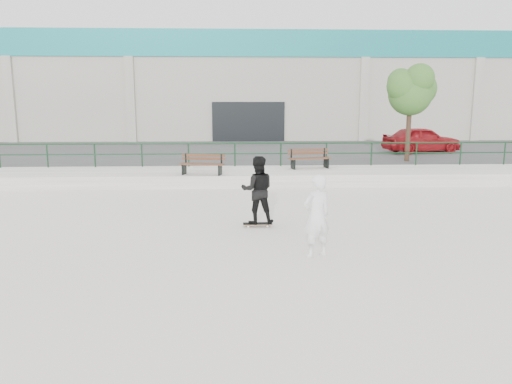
{
  "coord_description": "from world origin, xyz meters",
  "views": [
    {
      "loc": [
        -1.08,
        -10.77,
        3.38
      ],
      "look_at": [
        -0.49,
        2.0,
        0.99
      ],
      "focal_mm": 35.0,
      "sensor_mm": 36.0,
      "label": 1
    }
  ],
  "objects_px": {
    "bench_right": "(309,159)",
    "standing_skater": "(258,190)",
    "bench_left": "(202,164)",
    "seated_skater": "(317,216)",
    "tree": "(411,89)",
    "red_car": "(421,140)",
    "skateboard": "(258,224)"
  },
  "relations": [
    {
      "from": "skateboard",
      "to": "bench_left",
      "type": "bearing_deg",
      "value": 104.37
    },
    {
      "from": "standing_skater",
      "to": "seated_skater",
      "type": "bearing_deg",
      "value": 113.2
    },
    {
      "from": "tree",
      "to": "skateboard",
      "type": "xyz_separation_m",
      "value": [
        -7.61,
        -10.11,
        -3.78
      ]
    },
    {
      "from": "red_car",
      "to": "seated_skater",
      "type": "bearing_deg",
      "value": 142.69
    },
    {
      "from": "bench_left",
      "to": "tree",
      "type": "relative_size",
      "value": 0.4
    },
    {
      "from": "bench_left",
      "to": "red_car",
      "type": "bearing_deg",
      "value": 45.37
    },
    {
      "from": "seated_skater",
      "to": "tree",
      "type": "bearing_deg",
      "value": -140.24
    },
    {
      "from": "bench_right",
      "to": "seated_skater",
      "type": "distance_m",
      "value": 10.55
    },
    {
      "from": "bench_left",
      "to": "skateboard",
      "type": "distance_m",
      "value": 6.52
    },
    {
      "from": "bench_right",
      "to": "bench_left",
      "type": "bearing_deg",
      "value": -171.19
    },
    {
      "from": "red_car",
      "to": "standing_skater",
      "type": "xyz_separation_m",
      "value": [
        -9.63,
        -13.75,
        -0.21
      ]
    },
    {
      "from": "standing_skater",
      "to": "seated_skater",
      "type": "relative_size",
      "value": 1.0
    },
    {
      "from": "bench_left",
      "to": "skateboard",
      "type": "xyz_separation_m",
      "value": [
        1.83,
        -6.21,
        -0.82
      ]
    },
    {
      "from": "tree",
      "to": "red_car",
      "type": "xyz_separation_m",
      "value": [
        2.02,
        3.64,
        -2.64
      ]
    },
    {
      "from": "bench_right",
      "to": "standing_skater",
      "type": "distance_m",
      "value": 8.21
    },
    {
      "from": "tree",
      "to": "seated_skater",
      "type": "relative_size",
      "value": 2.47
    },
    {
      "from": "tree",
      "to": "red_car",
      "type": "height_order",
      "value": "tree"
    },
    {
      "from": "tree",
      "to": "red_car",
      "type": "bearing_deg",
      "value": 60.99
    },
    {
      "from": "bench_left",
      "to": "seated_skater",
      "type": "relative_size",
      "value": 0.99
    },
    {
      "from": "red_car",
      "to": "standing_skater",
      "type": "height_order",
      "value": "red_car"
    },
    {
      "from": "skateboard",
      "to": "standing_skater",
      "type": "height_order",
      "value": "standing_skater"
    },
    {
      "from": "bench_left",
      "to": "tree",
      "type": "height_order",
      "value": "tree"
    },
    {
      "from": "bench_right",
      "to": "skateboard",
      "type": "relative_size",
      "value": 2.34
    },
    {
      "from": "bench_left",
      "to": "bench_right",
      "type": "distance_m",
      "value": 4.69
    },
    {
      "from": "standing_skater",
      "to": "seated_skater",
      "type": "height_order",
      "value": "standing_skater"
    },
    {
      "from": "red_car",
      "to": "skateboard",
      "type": "bearing_deg",
      "value": 135.04
    },
    {
      "from": "bench_left",
      "to": "tree",
      "type": "xyz_separation_m",
      "value": [
        9.44,
        3.91,
        2.96
      ]
    },
    {
      "from": "bench_right",
      "to": "red_car",
      "type": "distance_m",
      "value": 9.24
    },
    {
      "from": "red_car",
      "to": "standing_skater",
      "type": "relative_size",
      "value": 2.3
    },
    {
      "from": "bench_left",
      "to": "bench_right",
      "type": "bearing_deg",
      "value": 31.82
    },
    {
      "from": "bench_left",
      "to": "skateboard",
      "type": "height_order",
      "value": "bench_left"
    },
    {
      "from": "bench_right",
      "to": "seated_skater",
      "type": "xyz_separation_m",
      "value": [
        -1.43,
        -10.45,
        -0.0
      ]
    }
  ]
}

